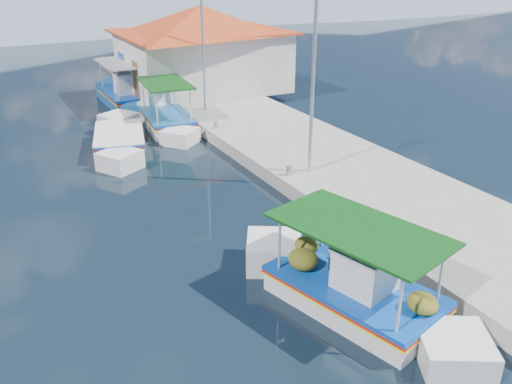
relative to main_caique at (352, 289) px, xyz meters
name	(u,v)px	position (x,y,z in m)	size (l,w,h in m)	color
ground	(208,240)	(-1.64, 4.27, -0.43)	(160.00, 160.00, 0.00)	black
quay	(282,140)	(4.26, 10.27, -0.18)	(5.00, 44.00, 0.50)	#A9A59E
bollards	(245,143)	(2.16, 9.52, 0.22)	(0.20, 17.20, 0.30)	#A5A8AD
main_caique	(352,289)	(0.00, 0.00, 0.00)	(3.10, 6.47, 2.21)	silver
caique_green_canopy	(167,121)	(0.85, 14.78, -0.07)	(2.29, 6.30, 2.37)	silver
caique_blue_hull	(119,142)	(-1.81, 12.97, -0.12)	(2.90, 6.16, 1.13)	silver
caique_far	(126,96)	(0.39, 19.86, 0.03)	(2.13, 7.04, 2.46)	#17518F
harbor_building	(202,47)	(4.56, 19.27, 2.35)	(10.49, 10.49, 4.40)	silver
lamp_post_near	(311,72)	(2.87, 6.27, 3.43)	(1.21, 0.14, 6.00)	#A5A8AD
lamp_post_far	(201,37)	(2.87, 15.27, 3.43)	(1.21, 0.14, 6.00)	#A5A8AD
mountain_ridge	(69,6)	(4.90, 60.27, 1.61)	(171.40, 96.00, 5.50)	slate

